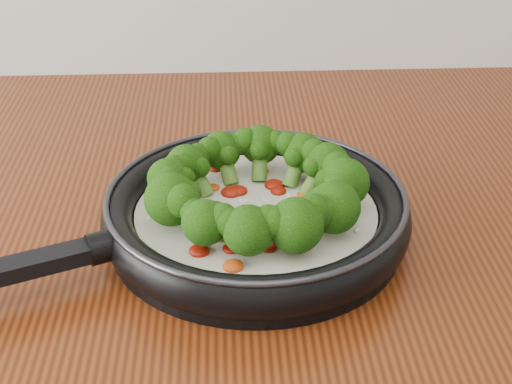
{
  "coord_description": "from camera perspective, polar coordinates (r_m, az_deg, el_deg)",
  "views": [
    {
      "loc": [
        0.02,
        0.43,
        1.3
      ],
      "look_at": [
        0.05,
        1.05,
        0.95
      ],
      "focal_mm": 53.32,
      "sensor_mm": 36.0,
      "label": 1
    }
  ],
  "objects": [
    {
      "name": "skillet",
      "position": [
        0.72,
        -0.09,
        -1.29
      ],
      "size": [
        0.48,
        0.38,
        0.09
      ],
      "color": "black",
      "rests_on": "counter"
    }
  ]
}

